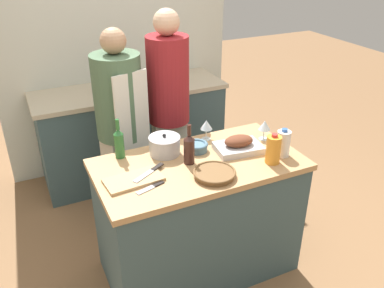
{
  "coord_description": "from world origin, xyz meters",
  "views": [
    {
      "loc": [
        -1.0,
        -2.0,
        2.19
      ],
      "look_at": [
        0.0,
        0.11,
        0.96
      ],
      "focal_mm": 38.0,
      "sensor_mm": 36.0,
      "label": 1
    }
  ],
  "objects_px": {
    "wine_glass_right": "(206,125)",
    "person_cook_aproned": "(121,123)",
    "wine_bottle_green": "(189,148)",
    "wine_glass_left": "(265,126)",
    "roasting_pan": "(238,145)",
    "milk_jug": "(283,143)",
    "mixing_bowl": "(197,146)",
    "person_cook_guest": "(169,106)",
    "wicker_basket": "(214,173)",
    "knife_paring": "(151,187)",
    "condiment_bottle_short": "(133,80)",
    "knife_chef": "(150,172)",
    "condiment_bottle_tall": "(101,82)",
    "stock_pot": "(165,145)",
    "wine_bottle_dark": "(119,143)",
    "juice_jug": "(273,149)",
    "cutting_board": "(134,180)"
  },
  "relations": [
    {
      "from": "roasting_pan",
      "to": "milk_jug",
      "type": "xyz_separation_m",
      "value": [
        0.23,
        -0.17,
        0.05
      ]
    },
    {
      "from": "milk_jug",
      "to": "roasting_pan",
      "type": "bearing_deg",
      "value": 142.85
    },
    {
      "from": "condiment_bottle_tall",
      "to": "wine_glass_right",
      "type": "bearing_deg",
      "value": -70.96
    },
    {
      "from": "wine_bottle_green",
      "to": "juice_jug",
      "type": "bearing_deg",
      "value": -24.53
    },
    {
      "from": "juice_jug",
      "to": "stock_pot",
      "type": "bearing_deg",
      "value": 145.22
    },
    {
      "from": "person_cook_guest",
      "to": "wine_glass_right",
      "type": "bearing_deg",
      "value": -74.64
    },
    {
      "from": "wicker_basket",
      "to": "juice_jug",
      "type": "distance_m",
      "value": 0.42
    },
    {
      "from": "roasting_pan",
      "to": "wine_bottle_green",
      "type": "bearing_deg",
      "value": -179.64
    },
    {
      "from": "juice_jug",
      "to": "person_cook_guest",
      "type": "distance_m",
      "value": 1.05
    },
    {
      "from": "stock_pot",
      "to": "wine_glass_left",
      "type": "bearing_deg",
      "value": -8.19
    },
    {
      "from": "milk_jug",
      "to": "person_cook_guest",
      "type": "relative_size",
      "value": 0.11
    },
    {
      "from": "mixing_bowl",
      "to": "milk_jug",
      "type": "distance_m",
      "value": 0.56
    },
    {
      "from": "knife_paring",
      "to": "condiment_bottle_short",
      "type": "relative_size",
      "value": 0.97
    },
    {
      "from": "juice_jug",
      "to": "person_cook_guest",
      "type": "relative_size",
      "value": 0.12
    },
    {
      "from": "roasting_pan",
      "to": "knife_chef",
      "type": "height_order",
      "value": "roasting_pan"
    },
    {
      "from": "wine_bottle_dark",
      "to": "knife_paring",
      "type": "relative_size",
      "value": 1.44
    },
    {
      "from": "wine_glass_left",
      "to": "wine_glass_right",
      "type": "distance_m",
      "value": 0.41
    },
    {
      "from": "mixing_bowl",
      "to": "person_cook_guest",
      "type": "height_order",
      "value": "person_cook_guest"
    },
    {
      "from": "wicker_basket",
      "to": "stock_pot",
      "type": "relative_size",
      "value": 1.25
    },
    {
      "from": "knife_chef",
      "to": "condiment_bottle_short",
      "type": "xyz_separation_m",
      "value": [
        0.36,
        1.42,
        0.09
      ]
    },
    {
      "from": "knife_chef",
      "to": "wine_glass_left",
      "type": "bearing_deg",
      "value": 6.87
    },
    {
      "from": "wine_bottle_green",
      "to": "condiment_bottle_tall",
      "type": "relative_size",
      "value": 1.52
    },
    {
      "from": "milk_jug",
      "to": "wine_bottle_green",
      "type": "bearing_deg",
      "value": 163.86
    },
    {
      "from": "cutting_board",
      "to": "condiment_bottle_tall",
      "type": "distance_m",
      "value": 1.56
    },
    {
      "from": "knife_paring",
      "to": "condiment_bottle_short",
      "type": "distance_m",
      "value": 1.61
    },
    {
      "from": "milk_jug",
      "to": "knife_paring",
      "type": "height_order",
      "value": "milk_jug"
    },
    {
      "from": "condiment_bottle_tall",
      "to": "roasting_pan",
      "type": "bearing_deg",
      "value": -69.98
    },
    {
      "from": "wine_bottle_green",
      "to": "wine_glass_left",
      "type": "distance_m",
      "value": 0.62
    },
    {
      "from": "wicker_basket",
      "to": "condiment_bottle_tall",
      "type": "xyz_separation_m",
      "value": [
        -0.25,
        1.71,
        0.08
      ]
    },
    {
      "from": "wicker_basket",
      "to": "person_cook_guest",
      "type": "xyz_separation_m",
      "value": [
        0.12,
        1.0,
        0.04
      ]
    },
    {
      "from": "stock_pot",
      "to": "knife_paring",
      "type": "height_order",
      "value": "stock_pot"
    },
    {
      "from": "roasting_pan",
      "to": "condiment_bottle_tall",
      "type": "height_order",
      "value": "condiment_bottle_tall"
    },
    {
      "from": "wine_glass_right",
      "to": "person_cook_guest",
      "type": "height_order",
      "value": "person_cook_guest"
    },
    {
      "from": "wicker_basket",
      "to": "milk_jug",
      "type": "height_order",
      "value": "milk_jug"
    },
    {
      "from": "wicker_basket",
      "to": "wine_glass_left",
      "type": "relative_size",
      "value": 1.83
    },
    {
      "from": "wicker_basket",
      "to": "wine_glass_right",
      "type": "xyz_separation_m",
      "value": [
        0.18,
        0.46,
        0.09
      ]
    },
    {
      "from": "condiment_bottle_tall",
      "to": "person_cook_aproned",
      "type": "height_order",
      "value": "person_cook_aproned"
    },
    {
      "from": "wine_bottle_dark",
      "to": "wicker_basket",
      "type": "bearing_deg",
      "value": -46.74
    },
    {
      "from": "wine_glass_right",
      "to": "stock_pot",
      "type": "bearing_deg",
      "value": -168.23
    },
    {
      "from": "wicker_basket",
      "to": "person_cook_aproned",
      "type": "relative_size",
      "value": 0.16
    },
    {
      "from": "wine_glass_left",
      "to": "knife_chef",
      "type": "distance_m",
      "value": 0.9
    },
    {
      "from": "wine_bottle_dark",
      "to": "cutting_board",
      "type": "bearing_deg",
      "value": -92.05
    },
    {
      "from": "wine_glass_right",
      "to": "person_cook_aproned",
      "type": "height_order",
      "value": "person_cook_aproned"
    },
    {
      "from": "stock_pot",
      "to": "knife_paring",
      "type": "relative_size",
      "value": 1.12
    },
    {
      "from": "stock_pot",
      "to": "condiment_bottle_tall",
      "type": "xyz_separation_m",
      "value": [
        -0.09,
        1.32,
        0.04
      ]
    },
    {
      "from": "stock_pot",
      "to": "knife_chef",
      "type": "height_order",
      "value": "stock_pot"
    },
    {
      "from": "wine_bottle_green",
      "to": "knife_paring",
      "type": "xyz_separation_m",
      "value": [
        -0.32,
        -0.16,
        -0.1
      ]
    },
    {
      "from": "juice_jug",
      "to": "knife_paring",
      "type": "relative_size",
      "value": 1.07
    },
    {
      "from": "mixing_bowl",
      "to": "person_cook_aproned",
      "type": "height_order",
      "value": "person_cook_aproned"
    },
    {
      "from": "roasting_pan",
      "to": "milk_jug",
      "type": "relative_size",
      "value": 1.71
    }
  ]
}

